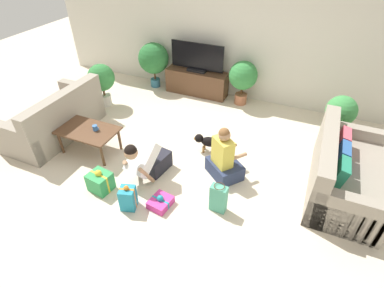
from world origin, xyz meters
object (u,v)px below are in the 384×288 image
(tv, at_px, (197,59))
(person_kneeling, at_px, (147,160))
(potted_plant_corner_left, at_px, (101,80))
(mug, at_px, (95,128))
(sofa_right, at_px, (343,173))
(sofa_left, at_px, (55,119))
(gift_box_b, at_px, (100,181))
(tv_console, at_px, (197,82))
(potted_plant_corner_right, at_px, (341,113))
(gift_box_a, at_px, (161,202))
(gift_bag_a, at_px, (218,198))
(potted_plant_back_left, at_px, (154,59))
(dog, at_px, (207,141))
(gift_box_c, at_px, (128,198))
(person_sitting, at_px, (224,160))
(coffee_table, at_px, (88,132))
(potted_plant_back_right, at_px, (243,77))

(tv, distance_m, person_kneeling, 2.90)
(potted_plant_corner_left, height_order, mug, potted_plant_corner_left)
(sofa_right, height_order, person_kneeling, sofa_right)
(sofa_left, relative_size, gift_box_b, 4.89)
(mug, bearing_deg, tv_console, 75.17)
(sofa_right, bearing_deg, tv_console, 57.16)
(potted_plant_corner_right, xyz_separation_m, gift_box_a, (-2.09, -2.53, -0.53))
(gift_box_a, height_order, gift_bag_a, gift_bag_a)
(potted_plant_back_left, distance_m, potted_plant_corner_left, 1.32)
(sofa_left, bearing_deg, gift_box_a, 72.76)
(gift_box_b, relative_size, gift_bag_a, 0.80)
(dog, bearing_deg, gift_box_c, -28.17)
(tv_console, height_order, gift_bag_a, tv_console)
(gift_box_b, xyz_separation_m, gift_box_c, (0.56, -0.13, 0.03))
(person_kneeling, relative_size, mug, 6.91)
(person_sitting, relative_size, dog, 1.80)
(gift_box_c, xyz_separation_m, mug, (-1.13, 0.85, 0.31))
(coffee_table, height_order, mug, mug)
(tv, bearing_deg, sofa_right, -32.84)
(tv, height_order, potted_plant_corner_left, tv)
(tv_console, xyz_separation_m, gift_box_b, (-0.12, -3.34, -0.12))
(tv_console, bearing_deg, mug, -104.83)
(gift_box_b, bearing_deg, potted_plant_back_left, 105.55)
(coffee_table, bearing_deg, gift_box_b, -44.05)
(potted_plant_back_left, distance_m, gift_bag_a, 3.98)
(tv_console, relative_size, gift_box_a, 3.98)
(tv_console, height_order, person_sitting, person_sitting)
(gift_box_b, bearing_deg, mug, 128.31)
(potted_plant_corner_left, relative_size, gift_box_c, 2.23)
(potted_plant_back_right, relative_size, gift_box_c, 2.32)
(person_kneeling, bearing_deg, gift_box_c, -75.87)
(tv_console, relative_size, mug, 11.43)
(dog, distance_m, gift_bag_a, 1.29)
(gift_box_b, bearing_deg, potted_plant_back_right, 70.61)
(tv, relative_size, potted_plant_back_right, 1.26)
(sofa_left, bearing_deg, potted_plant_corner_right, 110.57)
(tv, relative_size, potted_plant_back_left, 1.15)
(sofa_left, distance_m, sofa_right, 4.80)
(person_kneeling, height_order, dog, person_kneeling)
(potted_plant_corner_left, height_order, person_kneeling, potted_plant_corner_left)
(person_sitting, relative_size, gift_box_c, 2.19)
(potted_plant_back_right, height_order, gift_bag_a, potted_plant_back_right)
(potted_plant_back_left, xyz_separation_m, person_kneeling, (1.42, -2.79, -0.32))
(coffee_table, xyz_separation_m, gift_box_c, (1.27, -0.81, -0.21))
(dog, bearing_deg, gift_box_b, -46.66)
(sofa_right, height_order, tv, tv)
(gift_box_c, xyz_separation_m, gift_bag_a, (1.13, 0.44, 0.04))
(gift_box_b, xyz_separation_m, mug, (-0.57, 0.72, 0.33))
(gift_box_a, relative_size, gift_box_c, 0.86)
(tv_console, distance_m, potted_plant_back_left, 1.11)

